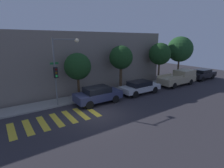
# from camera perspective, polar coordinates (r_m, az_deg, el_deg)

# --- Properties ---
(ground_plane) EXTENTS (60.00, 60.00, 0.00)m
(ground_plane) POSITION_cam_1_polar(r_m,az_deg,el_deg) (14.00, -4.96, -9.80)
(ground_plane) COLOR #2D2B30
(sidewalk) EXTENTS (26.00, 2.01, 0.14)m
(sidewalk) POSITION_cam_1_polar(r_m,az_deg,el_deg) (17.52, -11.81, -4.77)
(sidewalk) COLOR gray
(sidewalk) RESTS_ON ground
(building_row) EXTENTS (26.00, 6.00, 6.51)m
(building_row) POSITION_cam_1_polar(r_m,az_deg,el_deg) (20.88, -17.01, 6.95)
(building_row) COLOR slate
(building_row) RESTS_ON ground
(crosswalk) EXTENTS (6.27, 2.60, 0.00)m
(crosswalk) POSITION_cam_1_polar(r_m,az_deg,el_deg) (13.66, -17.62, -11.08)
(crosswalk) COLOR gold
(crosswalk) RESTS_ON ground
(traffic_light_pole) EXTENTS (2.64, 0.56, 5.87)m
(traffic_light_pole) POSITION_cam_1_polar(r_m,az_deg,el_deg) (15.42, -16.46, 6.27)
(traffic_light_pole) COLOR slate
(traffic_light_pole) RESTS_ON ground
(sedan_near_corner) EXTENTS (4.30, 1.87, 1.55)m
(sedan_near_corner) POSITION_cam_1_polar(r_m,az_deg,el_deg) (16.02, -4.62, -3.45)
(sedan_near_corner) COLOR #2D3351
(sedan_near_corner) RESTS_ON ground
(sedan_middle) EXTENTS (4.56, 1.85, 1.39)m
(sedan_middle) POSITION_cam_1_polar(r_m,az_deg,el_deg) (19.05, 9.08, -0.92)
(sedan_middle) COLOR #B7BABF
(sedan_middle) RESTS_ON ground
(pickup_truck) EXTENTS (5.49, 2.01, 1.85)m
(pickup_truck) POSITION_cam_1_polar(r_m,az_deg,el_deg) (24.08, 20.94, 1.95)
(pickup_truck) COLOR tan
(pickup_truck) RESTS_ON ground
(sedan_far_end) EXTENTS (4.61, 1.82, 1.48)m
(sedan_far_end) POSITION_cam_1_polar(r_m,az_deg,el_deg) (28.96, 27.47, 2.96)
(sedan_far_end) COLOR black
(sedan_far_end) RESTS_ON ground
(tree_near_corner) EXTENTS (2.50, 2.50, 4.54)m
(tree_near_corner) POSITION_cam_1_polar(r_m,az_deg,el_deg) (16.62, -11.15, 5.62)
(tree_near_corner) COLOR #42301E
(tree_near_corner) RESTS_ON ground
(tree_midblock) EXTENTS (2.56, 2.56, 5.11)m
(tree_midblock) POSITION_cam_1_polar(r_m,az_deg,el_deg) (19.11, 2.97, 8.55)
(tree_midblock) COLOR #4C3823
(tree_midblock) RESTS_ON ground
(tree_far_end) EXTENTS (2.79, 2.79, 5.33)m
(tree_far_end) POSITION_cam_1_polar(r_m,az_deg,el_deg) (23.40, 15.37, 9.43)
(tree_far_end) COLOR brown
(tree_far_end) RESTS_ON ground
(tree_behind_truck) EXTENTS (3.50, 3.50, 6.14)m
(tree_behind_truck) POSITION_cam_1_polar(r_m,az_deg,el_deg) (26.62, 21.29, 10.51)
(tree_behind_truck) COLOR brown
(tree_behind_truck) RESTS_ON ground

